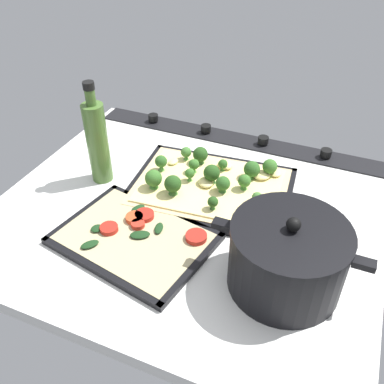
{
  "coord_description": "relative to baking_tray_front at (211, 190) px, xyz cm",
  "views": [
    {
      "loc": [
        -27.86,
        63.84,
        58.6
      ],
      "look_at": [
        -0.25,
        -1.92,
        3.32
      ],
      "focal_mm": 39.25,
      "sensor_mm": 36.0,
      "label": 1
    }
  ],
  "objects": [
    {
      "name": "baking_tray_back",
      "position": [
        8.18,
        21.07,
        0.02
      ],
      "size": [
        32.81,
        26.39,
        1.3
      ],
      "color": "black",
      "rests_on": "ground_plane"
    },
    {
      "name": "oil_bottle",
      "position": [
        25.4,
        5.16,
        9.83
      ],
      "size": [
        4.88,
        4.88,
        24.14
      ],
      "color": "#476B2D",
      "rests_on": "ground_plane"
    },
    {
      "name": "cooking_pot",
      "position": [
        -21.26,
        20.05,
        6.04
      ],
      "size": [
        26.9,
        20.09,
        15.12
      ],
      "color": "black",
      "rests_on": "ground_plane"
    },
    {
      "name": "ground_plane",
      "position": [
        2.36,
        7.83,
        -1.87
      ],
      "size": [
        81.28,
        70.56,
        3.0
      ],
      "primitive_type": "cube",
      "color": "silver"
    },
    {
      "name": "veggie_pizza_back",
      "position": [
        8.09,
        20.6,
        0.73
      ],
      "size": [
        30.0,
        23.58,
        1.9
      ],
      "color": "tan",
      "rests_on": "baking_tray_back"
    },
    {
      "name": "baking_tray_front",
      "position": [
        0.0,
        0.0,
        0.0
      ],
      "size": [
        38.13,
        29.6,
        1.3
      ],
      "color": "black",
      "rests_on": "ground_plane"
    },
    {
      "name": "broccoli_pizza",
      "position": [
        0.18,
        -0.59,
        1.77
      ],
      "size": [
        35.53,
        27.0,
        5.99
      ],
      "color": "#D3B77F",
      "rests_on": "baking_tray_front"
    },
    {
      "name": "stove_control_panel",
      "position": [
        2.36,
        -23.95,
        0.18
      ],
      "size": [
        78.03,
        7.0,
        2.6
      ],
      "color": "black",
      "rests_on": "ground_plane"
    }
  ]
}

